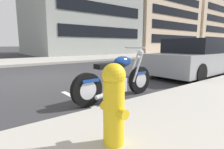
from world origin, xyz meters
The scene contains 9 objects.
ground_plane centered at (0.00, 0.00, 0.00)m, with size 260.00×260.00×0.00m, color #333335.
sidewalk_far_curb centered at (12.00, 6.56, 0.07)m, with size 120.00×5.00×0.14m, color #ADA89E.
parking_stall_stripe centered at (0.00, -3.46, 0.00)m, with size 0.12×2.20×0.01m, color silver.
parked_motorcycle centered at (0.70, -3.65, 0.43)m, with size 2.17×0.62×1.12m.
parked_car_across_street centered at (5.05, -3.15, 0.66)m, with size 4.21×1.88×1.39m.
fire_hydrant centered at (-0.66, -5.22, 0.59)m, with size 0.24×0.36×0.86m.
townhouse_mid_block centered at (9.35, 14.36, 5.54)m, with size 11.64×11.08×11.08m.
townhouse_near_left centered at (22.57, 13.39, 4.51)m, with size 13.51×9.15×9.01m.
townhouse_far_uphill centered at (38.04, 14.06, 4.71)m, with size 15.49×10.49×9.42m.
Camera 1 is at (-1.77, -6.61, 1.17)m, focal length 29.05 mm.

